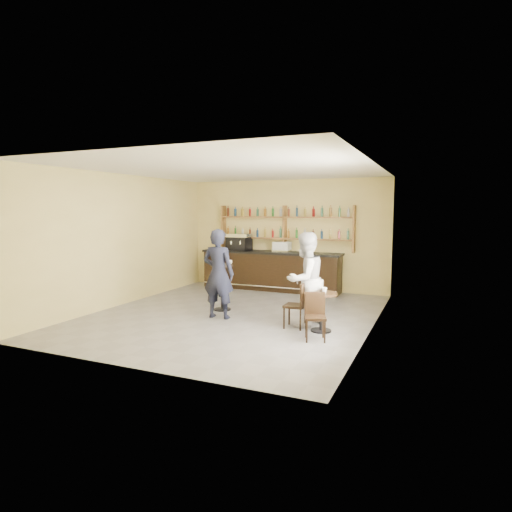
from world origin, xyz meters
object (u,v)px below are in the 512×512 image
at_px(pastry_case, 282,247).
at_px(man_main, 218,274).
at_px(cafe_table, 321,312).
at_px(pedestal_table, 222,287).
at_px(chair_west, 295,305).
at_px(espresso_machine, 239,242).
at_px(chair_south, 315,317).
at_px(bar_counter, 271,271).
at_px(patron_second, 305,279).

relative_size(pastry_case, man_main, 0.25).
relative_size(pastry_case, cafe_table, 0.64).
xyz_separation_m(pedestal_table, chair_west, (2.02, -0.76, -0.08)).
bearing_deg(pedestal_table, man_main, -68.28).
bearing_deg(pastry_case, espresso_machine, 174.29).
height_order(espresso_machine, cafe_table, espresso_machine).
relative_size(pastry_case, chair_south, 0.56).
height_order(bar_counter, cafe_table, bar_counter).
xyz_separation_m(chair_west, chair_south, (0.60, -0.65, -0.03)).
height_order(espresso_machine, patron_second, patron_second).
bearing_deg(bar_counter, patron_second, -58.66).
relative_size(man_main, patron_second, 1.02).
distance_m(pedestal_table, cafe_table, 2.70).
height_order(espresso_machine, pastry_case, espresso_machine).
distance_m(chair_west, chair_south, 0.89).
relative_size(espresso_machine, patron_second, 0.36).
xyz_separation_m(espresso_machine, patron_second, (3.09, -3.39, -0.43)).
relative_size(pedestal_table, chair_west, 1.18).
bearing_deg(bar_counter, pastry_case, 0.00).
bearing_deg(chair_west, patron_second, 144.39).
relative_size(cafe_table, patron_second, 0.40).
bearing_deg(bar_counter, espresso_machine, 180.00).
xyz_separation_m(cafe_table, chair_south, (0.05, -0.60, 0.05)).
bearing_deg(chair_west, cafe_table, 83.56).
relative_size(man_main, cafe_table, 2.55).
bearing_deg(man_main, espresso_machine, -74.35).
xyz_separation_m(espresso_machine, pedestal_table, (0.92, -2.84, -0.84)).
bearing_deg(cafe_table, patron_second, 147.50).
distance_m(pedestal_table, chair_south, 2.98).
bearing_deg(espresso_machine, bar_counter, 8.14).
bearing_deg(patron_second, chair_south, 54.36).
distance_m(man_main, patron_second, 1.90).
bearing_deg(cafe_table, chair_west, 174.81).
bearing_deg(chair_west, pedestal_table, -111.85).
relative_size(chair_west, chair_south, 1.06).
relative_size(bar_counter, pastry_case, 8.66).
relative_size(man_main, chair_south, 2.27).
distance_m(man_main, cafe_table, 2.38).
distance_m(cafe_table, chair_south, 0.60).
height_order(pastry_case, man_main, man_main).
distance_m(pedestal_table, man_main, 0.84).
relative_size(bar_counter, chair_south, 4.88).
bearing_deg(chair_west, man_main, -94.09).
xyz_separation_m(espresso_machine, chair_south, (3.54, -4.25, -0.95)).
bearing_deg(pedestal_table, chair_south, -28.27).
bearing_deg(man_main, chair_south, 159.59).
bearing_deg(pedestal_table, chair_west, -20.60).
relative_size(bar_counter, chair_west, 4.59).
height_order(espresso_machine, man_main, man_main).
bearing_deg(chair_west, pastry_case, -157.65).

